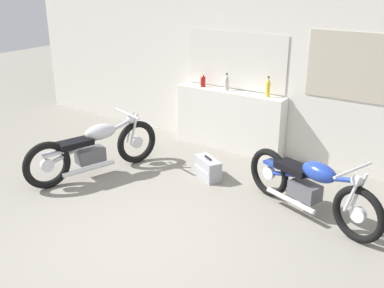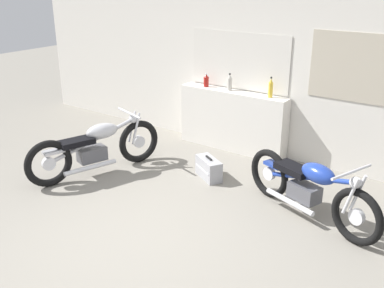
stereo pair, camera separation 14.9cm
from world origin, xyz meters
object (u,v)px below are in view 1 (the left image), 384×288
Objects in this scene: bottle_leftmost at (203,81)px; motorcycle_silver at (94,148)px; bottle_center at (268,88)px; motorcycle_blue at (310,186)px; hard_case_silver at (208,168)px; bottle_left_center at (227,83)px.

bottle_leftmost is 2.17m from motorcycle_silver.
bottle_leftmost is 1.17m from bottle_center.
bottle_center is 0.16× the size of motorcycle_silver.
hard_case_silver is (-1.57, 0.23, -0.25)m from motorcycle_blue.
motorcycle_blue reaches higher than hard_case_silver.
bottle_leftmost is at bearing 149.84° from motorcycle_blue.
motorcycle_silver is 3.04m from motorcycle_blue.
motorcycle_blue is at bearing -48.48° from bottle_center.
motorcycle_silver is at bearing -106.13° from bottle_leftmost.
bottle_left_center is 1.58m from hard_case_silver.
motorcycle_silver is 3.91× the size of hard_case_silver.
bottle_center is 2.01m from motorcycle_blue.
motorcycle_silver is (-0.57, -1.98, -0.68)m from bottle_leftmost.
bottle_leftmost is 0.71× the size of bottle_center.
bottle_leftmost is 0.82× the size of bottle_left_center.
bottle_left_center is at bearing 108.69° from hard_case_silver.
bottle_center reaches higher than hard_case_silver.
bottle_leftmost is at bearing 125.71° from hard_case_silver.
bottle_left_center is 0.86× the size of bottle_center.
bottle_left_center is 0.73m from bottle_center.
hard_case_silver is at bearing 29.91° from motorcycle_silver.
motorcycle_blue is (1.97, -1.42, -0.71)m from bottle_left_center.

